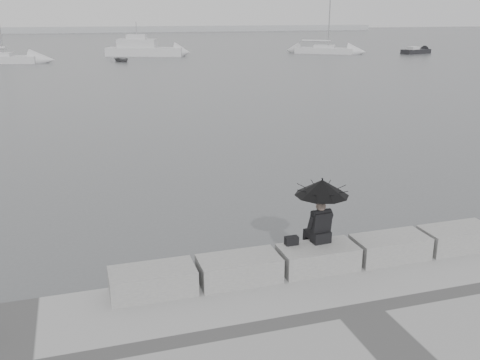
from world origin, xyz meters
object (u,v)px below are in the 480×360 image
object	(u,v)px
seated_person	(322,197)
dinghy	(122,59)
motor_cruiser	(145,49)
sailboat_right	(324,50)
small_motorboat	(416,51)

from	to	relation	value
seated_person	dinghy	xyz separation A→B (m)	(1.12, 56.53, -1.74)
dinghy	motor_cruiser	bearing A→B (deg)	46.32
seated_person	dinghy	size ratio (longest dim) A/B	0.46
sailboat_right	seated_person	bearing A→B (deg)	-80.24
dinghy	seated_person	bearing A→B (deg)	-108.44
motor_cruiser	dinghy	world-z (taller)	motor_cruiser
seated_person	motor_cruiser	bearing A→B (deg)	81.80
seated_person	small_motorboat	xyz separation A→B (m)	(41.98, 57.09, -1.67)
small_motorboat	dinghy	world-z (taller)	small_motorboat
sailboat_right	small_motorboat	xyz separation A→B (m)	(12.31, -3.93, -0.20)
seated_person	small_motorboat	size ratio (longest dim) A/B	0.28
dinghy	small_motorboat	bearing A→B (deg)	-16.52
sailboat_right	motor_cruiser	distance (m)	24.95
seated_person	motor_cruiser	xyz separation A→B (m)	(4.93, 64.22, -1.10)
sailboat_right	dinghy	world-z (taller)	sailboat_right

